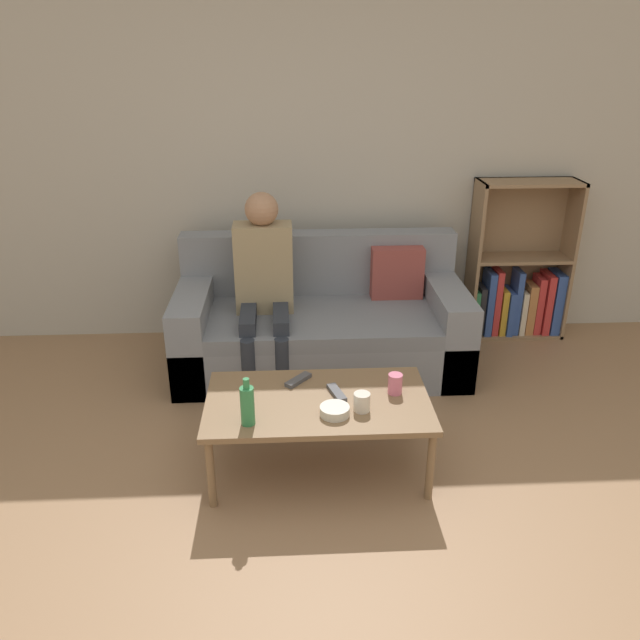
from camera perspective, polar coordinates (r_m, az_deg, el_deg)
ground_plane at (r=2.79m, az=0.73°, el=-23.56°), size 22.00×22.00×0.00m
wall_back at (r=4.54m, az=-1.35°, el=14.36°), size 12.00×0.06×2.60m
couch at (r=4.27m, az=0.17°, el=-0.55°), size 1.92×0.90×0.85m
bookshelf at (r=4.93m, az=17.56°, el=3.38°), size 0.72×0.28×1.18m
coffee_table at (r=3.19m, az=-0.13°, el=-7.83°), size 1.13×0.64×0.41m
person_adult at (r=4.05m, az=-5.17°, el=4.16°), size 0.38×0.63×1.21m
cup_near at (r=3.07m, az=3.85°, el=-7.49°), size 0.08×0.08×0.09m
cup_far at (r=3.22m, az=6.88°, el=-5.81°), size 0.07×0.07×0.11m
tv_remote_0 at (r=3.21m, az=1.53°, el=-6.67°), size 0.10×0.18×0.02m
tv_remote_1 at (r=3.32m, az=-2.00°, el=-5.50°), size 0.15×0.16×0.02m
snack_bowl at (r=3.04m, az=1.35°, el=-8.29°), size 0.14×0.14×0.05m
bottle at (r=2.95m, az=-6.66°, el=-7.72°), size 0.07×0.07×0.24m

